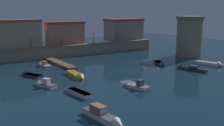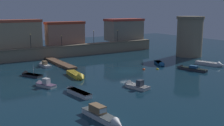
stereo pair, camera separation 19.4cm
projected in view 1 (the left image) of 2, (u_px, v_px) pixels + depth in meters
The scene contains 21 objects.
ground_plane at pixel (127, 71), 59.68m from camera, with size 139.61×139.61×0.00m, color #112D3D.
quay_wall at pixel (77, 50), 79.55m from camera, with size 51.54×2.63×3.18m.
old_town_backdrop at pixel (85, 31), 83.85m from camera, with size 46.62×6.23×7.51m.
fortress_tower at pixel (189, 36), 77.86m from camera, with size 7.65×7.65×11.18m.
pier_dock at pixel (59, 63), 67.34m from camera, with size 2.12×15.95×0.70m.
quay_lamp_0 at pixel (30, 39), 71.72m from camera, with size 0.32×0.32×3.67m.
quay_lamp_1 at pixel (61, 39), 76.35m from camera, with size 0.32×0.32×2.92m.
quay_lamp_2 at pixel (93, 35), 81.63m from camera, with size 0.32×0.32×3.73m.
quay_lamp_3 at pixel (117, 34), 86.16m from camera, with size 0.32×0.32×3.62m.
moored_boat_0 at pixel (77, 76), 54.06m from camera, with size 2.30×7.28×1.63m.
moored_boat_1 at pixel (44, 84), 47.85m from camera, with size 3.05×4.90×2.21m.
moored_boat_2 at pixel (76, 92), 43.56m from camera, with size 2.08×6.73×1.26m.
moored_boat_3 at pixel (160, 64), 66.13m from camera, with size 4.09×5.88×1.40m.
moored_boat_4 at pixel (190, 68), 60.75m from camera, with size 3.12×7.26×1.44m.
moored_boat_5 at pixel (212, 64), 65.50m from camera, with size 3.38×7.01×1.63m.
moored_boat_6 at pixel (134, 85), 47.17m from camera, with size 2.96×5.36×2.11m.
moored_boat_7 at pixel (29, 75), 55.26m from camera, with size 3.79×5.33×2.91m.
moored_boat_8 at pixel (44, 65), 64.79m from camera, with size 1.66×5.38×1.73m.
moored_boat_9 at pixel (104, 116), 33.10m from camera, with size 2.21×7.33×1.96m.
mooring_buoy_0 at pixel (157, 69), 61.35m from camera, with size 0.61×0.61×0.61m, color yellow.
mooring_buoy_1 at pixel (144, 70), 60.96m from camera, with size 0.67×0.67×0.67m, color #EA4C19.
Camera 1 is at (-34.22, -47.25, 13.09)m, focal length 44.46 mm.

